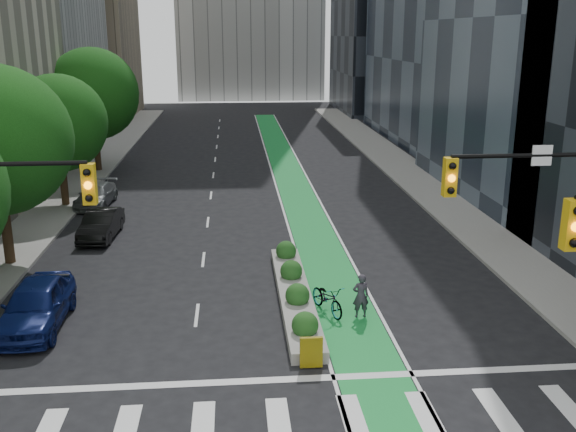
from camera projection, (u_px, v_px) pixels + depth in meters
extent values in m
plane|color=black|center=(276.00, 403.00, 17.91)|extent=(160.00, 160.00, 0.00)
cube|color=gray|center=(65.00, 194.00, 40.85)|extent=(3.60, 90.00, 0.15)
cube|color=gray|center=(426.00, 186.00, 42.81)|extent=(3.60, 90.00, 0.15)
cube|color=#1A923B|center=(289.00, 174.00, 46.89)|extent=(2.20, 70.00, 0.01)
cube|color=tan|center=(69.00, 6.00, 75.87)|extent=(14.00, 16.00, 26.00)
cylinder|color=black|center=(4.00, 211.00, 27.79)|extent=(0.44, 0.44, 5.04)
cylinder|color=black|center=(63.00, 170.00, 37.44)|extent=(0.44, 0.44, 4.48)
sphere|color=#12400D|center=(58.00, 123.00, 36.69)|extent=(5.60, 5.60, 5.60)
cylinder|color=black|center=(96.00, 137.00, 46.93)|extent=(0.44, 0.44, 5.15)
sphere|color=#12400D|center=(93.00, 94.00, 46.07)|extent=(6.60, 6.60, 6.60)
cube|color=gold|center=(89.00, 184.00, 16.27)|extent=(0.34, 0.28, 1.05)
sphere|color=orange|center=(88.00, 185.00, 16.12)|extent=(0.20, 0.20, 0.20)
cylinder|color=black|center=(551.00, 155.00, 17.13)|extent=(5.50, 0.12, 0.12)
cube|color=gold|center=(450.00, 177.00, 17.05)|extent=(0.34, 0.28, 1.05)
sphere|color=orange|center=(452.00, 178.00, 16.90)|extent=(0.20, 0.20, 0.20)
cube|color=white|center=(542.00, 155.00, 17.08)|extent=(0.55, 0.04, 0.55)
cube|color=gold|center=(572.00, 225.00, 12.83)|extent=(0.34, 0.28, 1.05)
sphere|color=orange|center=(576.00, 227.00, 12.68)|extent=(0.20, 0.20, 0.20)
cube|color=gray|center=(295.00, 296.00, 24.66)|extent=(1.20, 10.00, 0.40)
cube|color=yellow|center=(311.00, 352.00, 19.58)|extent=(0.70, 0.12, 1.00)
sphere|color=#194C19|center=(305.00, 325.00, 21.18)|extent=(0.90, 0.90, 0.90)
sphere|color=#194C19|center=(297.00, 295.00, 23.57)|extent=(0.90, 0.90, 0.90)
sphere|color=#194C19|center=(291.00, 271.00, 25.97)|extent=(0.90, 0.90, 0.90)
sphere|color=#194C19|center=(286.00, 251.00, 28.36)|extent=(0.90, 0.90, 0.90)
imported|color=gray|center=(327.00, 298.00, 23.56)|extent=(1.46, 2.22, 1.10)
imported|color=#34303A|center=(361.00, 296.00, 23.07)|extent=(0.64, 0.45, 1.66)
imported|color=#0D184F|center=(36.00, 305.00, 22.31)|extent=(1.99, 4.89, 1.66)
imported|color=black|center=(101.00, 224.00, 32.12)|extent=(1.72, 4.31, 1.39)
imported|color=slate|center=(96.00, 195.00, 38.11)|extent=(2.16, 4.54, 1.28)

